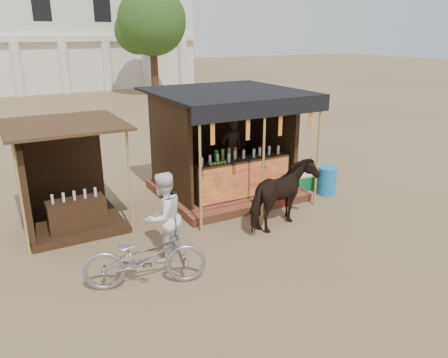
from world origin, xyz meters
TOP-DOWN VIEW (x-y plane):
  - ground at (0.00, 0.00)m, footprint 120.00×120.00m
  - main_stall at (1.02, 3.36)m, footprint 3.60×3.61m
  - secondary_stall at (-3.17, 3.24)m, footprint 2.40×2.40m
  - cow at (1.08, 0.86)m, footprint 1.95×1.33m
  - motorbike at (-2.39, 0.07)m, footprint 2.21×1.33m
  - bystander at (-1.75, 0.79)m, footprint 1.04×0.94m
  - blue_barrel at (3.39, 2.00)m, footprint 0.57×0.57m
  - red_crate at (1.70, 2.00)m, footprint 0.49×0.49m
  - cooler at (3.10, 2.60)m, footprint 0.67×0.48m
  - background_building at (-2.00, 29.94)m, footprint 26.00×7.45m
  - tree at (5.81, 22.14)m, footprint 4.50×4.40m

SIDE VIEW (x-z plane):
  - ground at x=0.00m, z-range 0.00..0.00m
  - red_crate at x=1.70m, z-range 0.00..0.29m
  - cooler at x=3.10m, z-range 0.00..0.46m
  - blue_barrel at x=3.39m, z-range 0.00..0.74m
  - motorbike at x=-2.39m, z-range 0.00..1.10m
  - cow at x=1.08m, z-range 0.00..1.50m
  - secondary_stall at x=-3.17m, z-range -0.34..2.04m
  - bystander at x=-1.75m, z-range 0.00..1.75m
  - main_stall at x=1.02m, z-range -0.36..2.42m
  - background_building at x=-2.00m, z-range -0.11..8.07m
  - tree at x=5.81m, z-range 1.13..8.13m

